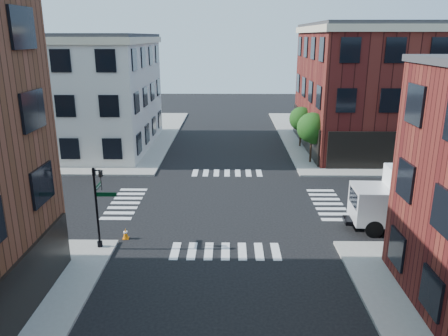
% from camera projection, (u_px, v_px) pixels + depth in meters
% --- Properties ---
extents(ground, '(120.00, 120.00, 0.00)m').
position_uv_depth(ground, '(226.00, 203.00, 30.09)').
color(ground, black).
rests_on(ground, ground).
extents(sidewalk_ne, '(30.00, 30.00, 0.15)m').
position_uv_depth(sidewalk_ne, '(411.00, 136.00, 49.91)').
color(sidewalk_ne, gray).
rests_on(sidewalk_ne, ground).
extents(sidewalk_nw, '(30.00, 30.00, 0.15)m').
position_uv_depth(sidewalk_nw, '(46.00, 135.00, 50.43)').
color(sidewalk_nw, gray).
rests_on(sidewalk_nw, ground).
extents(building_ne, '(25.00, 16.00, 12.00)m').
position_uv_depth(building_ne, '(433.00, 89.00, 43.41)').
color(building_ne, '#3F100F').
rests_on(building_ne, ground).
extents(building_nw, '(22.00, 16.00, 11.00)m').
position_uv_depth(building_nw, '(40.00, 94.00, 44.05)').
color(building_nw, beige).
rests_on(building_nw, ground).
extents(tree_near, '(2.69, 2.69, 4.49)m').
position_uv_depth(tree_near, '(313.00, 129.00, 38.63)').
color(tree_near, black).
rests_on(tree_near, ground).
extents(tree_far, '(2.43, 2.43, 4.07)m').
position_uv_depth(tree_far, '(302.00, 120.00, 44.45)').
color(tree_far, black).
rests_on(tree_far, ground).
extents(signal_pole, '(1.29, 1.24, 4.60)m').
position_uv_depth(signal_pole, '(98.00, 199.00, 22.96)').
color(signal_pole, black).
rests_on(signal_pole, ground).
extents(box_truck, '(8.43, 2.86, 3.77)m').
position_uv_depth(box_truck, '(427.00, 199.00, 25.40)').
color(box_truck, white).
rests_on(box_truck, ground).
extents(traffic_cone, '(0.38, 0.38, 0.63)m').
position_uv_depth(traffic_cone, '(126.00, 234.00, 24.78)').
color(traffic_cone, orange).
rests_on(traffic_cone, ground).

